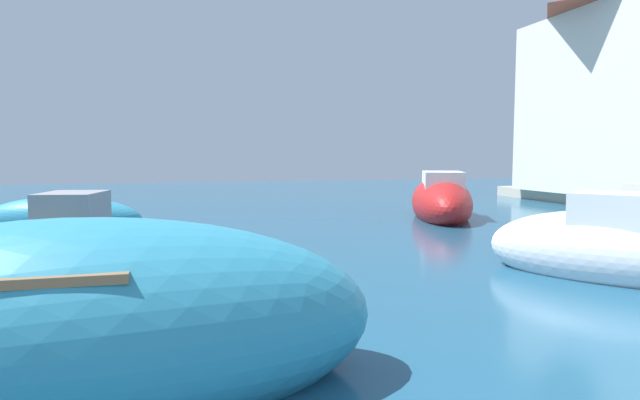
{
  "coord_description": "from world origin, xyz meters",
  "views": [
    {
      "loc": [
        -7.09,
        -3.77,
        2.25
      ],
      "look_at": [
        -2.89,
        11.68,
        0.88
      ],
      "focal_mm": 30.11,
      "sensor_mm": 36.0,
      "label": 1
    }
  ],
  "objects_px": {
    "moored_boat_3": "(79,249)",
    "moored_boat_5": "(76,331)",
    "moored_boat_1": "(605,249)",
    "moored_boat_2": "(441,201)",
    "moored_boat_0": "(62,220)"
  },
  "relations": [
    {
      "from": "moored_boat_3",
      "to": "moored_boat_5",
      "type": "relative_size",
      "value": 0.61
    },
    {
      "from": "moored_boat_1",
      "to": "moored_boat_2",
      "type": "xyz_separation_m",
      "value": [
        1.64,
        9.36,
        0.05
      ]
    },
    {
      "from": "moored_boat_2",
      "to": "moored_boat_3",
      "type": "xyz_separation_m",
      "value": [
        -11.0,
        -6.58,
        -0.1
      ]
    },
    {
      "from": "moored_boat_1",
      "to": "moored_boat_5",
      "type": "bearing_deg",
      "value": 72.9
    },
    {
      "from": "moored_boat_3",
      "to": "moored_boat_1",
      "type": "bearing_deg",
      "value": -95.85
    },
    {
      "from": "moored_boat_1",
      "to": "moored_boat_5",
      "type": "relative_size",
      "value": 0.76
    },
    {
      "from": "moored_boat_0",
      "to": "moored_boat_3",
      "type": "distance_m",
      "value": 5.91
    },
    {
      "from": "moored_boat_2",
      "to": "moored_boat_5",
      "type": "height_order",
      "value": "moored_boat_5"
    },
    {
      "from": "moored_boat_1",
      "to": "moored_boat_5",
      "type": "distance_m",
      "value": 8.93
    },
    {
      "from": "moored_boat_5",
      "to": "moored_boat_0",
      "type": "bearing_deg",
      "value": -78.24
    },
    {
      "from": "moored_boat_1",
      "to": "moored_boat_2",
      "type": "relative_size",
      "value": 0.67
    },
    {
      "from": "moored_boat_0",
      "to": "moored_boat_1",
      "type": "bearing_deg",
      "value": 156.64
    },
    {
      "from": "moored_boat_3",
      "to": "moored_boat_5",
      "type": "xyz_separation_m",
      "value": [
        0.84,
        -5.46,
        0.13
      ]
    },
    {
      "from": "moored_boat_2",
      "to": "moored_boat_3",
      "type": "relative_size",
      "value": 1.85
    },
    {
      "from": "moored_boat_0",
      "to": "moored_boat_3",
      "type": "xyz_separation_m",
      "value": [
        1.35,
        -5.75,
        0.09
      ]
    }
  ]
}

